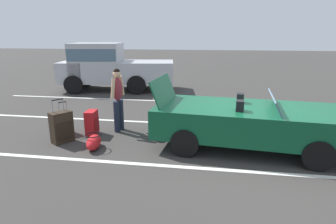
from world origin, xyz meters
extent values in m
plane|color=#383533|center=(0.00, 0.00, 0.00)|extent=(80.00, 80.00, 0.00)
cube|color=silver|center=(0.00, -1.22, 0.00)|extent=(18.00, 0.12, 0.01)
cube|color=silver|center=(0.00, 1.48, 0.00)|extent=(18.00, 0.12, 0.01)
cube|color=silver|center=(0.00, 4.18, 0.00)|extent=(18.00, 0.12, 0.01)
cube|color=#0F4C2D|center=(0.00, 0.00, 0.62)|extent=(4.25, 2.15, 0.64)
cube|color=#0F4C2D|center=(1.43, -0.14, 0.51)|extent=(1.47, 1.79, 0.38)
cube|color=slate|center=(0.51, -0.05, 1.09)|extent=(0.33, 1.56, 0.31)
cube|color=black|center=(-0.17, 0.39, 1.05)|extent=(0.18, 0.23, 0.22)
cube|color=black|center=(-0.24, -0.35, 1.05)|extent=(0.18, 0.23, 0.22)
cube|color=#0F4C2D|center=(-1.94, 0.19, 1.22)|extent=(0.40, 1.51, 0.61)
cylinder|color=black|center=(1.34, 0.68, 0.30)|extent=(0.62, 0.28, 0.60)
cylinder|color=black|center=(1.19, -0.93, 0.30)|extent=(0.62, 0.28, 0.60)
cylinder|color=black|center=(-1.19, 0.93, 0.30)|extent=(0.62, 0.28, 0.60)
cylinder|color=black|center=(-1.34, -0.68, 0.30)|extent=(0.62, 0.28, 0.60)
cube|color=#2D2319|center=(-4.29, -0.34, 0.37)|extent=(0.50, 0.55, 0.74)
cube|color=black|center=(-4.17, -0.43, 0.31)|extent=(0.24, 0.33, 0.41)
cylinder|color=gray|center=(-4.28, -0.19, 0.88)|extent=(0.03, 0.03, 0.28)
cylinder|color=gray|center=(-4.43, -0.41, 0.88)|extent=(0.03, 0.03, 0.28)
cylinder|color=black|center=(-4.35, -0.30, 1.02)|extent=(0.17, 0.23, 0.03)
sphere|color=black|center=(-4.28, -0.14, 0.02)|extent=(0.04, 0.04, 0.04)
sphere|color=black|center=(-4.47, -0.42, 0.02)|extent=(0.04, 0.04, 0.04)
cube|color=red|center=(-3.82, 0.27, 0.31)|extent=(0.27, 0.42, 0.62)
cube|color=maroon|center=(-3.69, 0.28, 0.26)|extent=(0.05, 0.32, 0.34)
sphere|color=black|center=(-3.92, 0.40, 0.02)|extent=(0.04, 0.04, 0.04)
sphere|color=black|center=(-3.89, 0.12, 0.02)|extent=(0.04, 0.04, 0.04)
cube|color=black|center=(-4.52, 0.21, 0.25)|extent=(0.39, 0.37, 0.50)
cube|color=black|center=(-4.45, 0.12, 0.21)|extent=(0.23, 0.19, 0.28)
cylinder|color=gray|center=(-4.48, 0.31, 0.66)|extent=(0.03, 0.03, 0.33)
cylinder|color=gray|center=(-4.63, 0.19, 0.66)|extent=(0.03, 0.03, 0.33)
cylinder|color=black|center=(-4.55, 0.25, 0.83)|extent=(0.16, 0.14, 0.03)
sphere|color=black|center=(-4.47, 0.34, 0.02)|extent=(0.04, 0.04, 0.04)
sphere|color=black|center=(-4.66, 0.19, 0.02)|extent=(0.04, 0.04, 0.04)
ellipsoid|color=red|center=(-3.40, -0.62, 0.15)|extent=(0.41, 0.68, 0.30)
torus|color=black|center=(-3.40, -0.62, 0.33)|extent=(0.43, 0.43, 0.02)
cylinder|color=#1E2338|center=(-3.19, 0.74, 0.41)|extent=(0.18, 0.18, 0.82)
cylinder|color=#1E2338|center=(-3.24, 0.55, 0.41)|extent=(0.18, 0.18, 0.82)
ellipsoid|color=maroon|center=(-3.22, 0.64, 1.12)|extent=(0.29, 0.36, 0.60)
sphere|color=tan|center=(-3.22, 0.64, 1.51)|extent=(0.21, 0.21, 0.21)
sphere|color=black|center=(-3.22, 0.64, 1.56)|extent=(0.18, 0.18, 0.18)
cylinder|color=tan|center=(-3.17, 0.84, 1.19)|extent=(0.13, 0.21, 0.53)
cylinder|color=tan|center=(-3.26, 0.44, 1.19)|extent=(0.13, 0.21, 0.53)
cube|color=#B2B2B7|center=(-6.97, 5.77, 0.85)|extent=(1.36, 2.04, 0.90)
cube|color=#B2B2B7|center=(-5.93, 5.92, 1.25)|extent=(2.35, 2.18, 1.70)
cube|color=slate|center=(-5.93, 5.92, 1.63)|extent=(2.31, 2.19, 0.51)
cube|color=#B2B2B7|center=(-3.76, 6.24, 0.85)|extent=(2.65, 2.22, 0.90)
cylinder|color=black|center=(-6.63, 4.91, 0.40)|extent=(0.83, 0.39, 0.80)
cylinder|color=black|center=(-6.88, 6.70, 0.40)|extent=(0.83, 0.39, 0.80)
cylinder|color=black|center=(-3.98, 5.29, 0.40)|extent=(0.83, 0.39, 0.80)
cylinder|color=black|center=(-4.24, 7.08, 0.40)|extent=(0.83, 0.39, 0.80)
camera|label=1|loc=(-0.86, -6.13, 2.49)|focal=29.90mm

